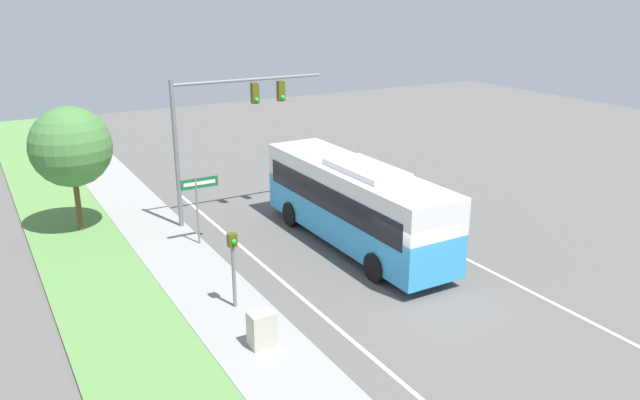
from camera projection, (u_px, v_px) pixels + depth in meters
The scene contains 11 objects.
ground_plane at pixel (408, 289), 22.09m from camera, with size 80.00×80.00×0.00m, color #565451.
sidewalk at pixel (247, 333), 19.12m from camera, with size 2.80×80.00×0.12m.
grass_verge at pixel (143, 363), 17.61m from camera, with size 3.60×80.00×0.10m.
lane_divider_near at pixel (321, 314), 20.38m from camera, with size 0.14×30.00×0.01m.
lane_divider_far at pixel (484, 268), 23.79m from camera, with size 0.14×30.00×0.01m.
bus at pixel (354, 200), 25.34m from camera, with size 2.71×10.64×3.59m.
signal_gantry at pixel (223, 118), 27.30m from camera, with size 7.16×0.41×6.58m.
pedestrian_signal at pixel (233, 258), 20.07m from camera, with size 0.28×0.34×2.70m.
street_sign at pixel (199, 197), 25.22m from camera, with size 1.57×0.08×2.96m.
utility_cabinet at pixel (262, 329), 18.17m from camera, with size 0.73×0.59×1.08m.
roadside_tree at pixel (71, 147), 26.18m from camera, with size 3.41×3.41×5.43m.
Camera 1 is at (-12.70, -15.69, 10.00)m, focal length 35.00 mm.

